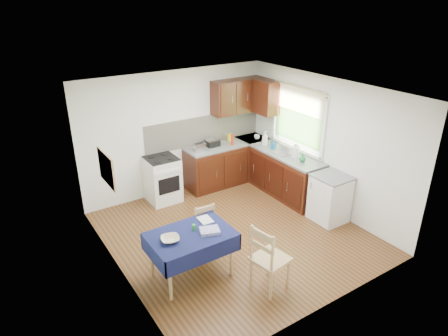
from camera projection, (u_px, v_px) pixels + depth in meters
floor at (235, 233)px, 6.94m from camera, size 4.20×4.20×0.00m
ceiling at (236, 91)px, 5.92m from camera, size 4.00×4.20×0.02m
wall_back at (176, 133)px, 8.04m from camera, size 4.00×0.02×2.50m
wall_front at (334, 227)px, 4.82m from camera, size 4.00×0.02×2.50m
wall_left at (115, 200)px, 5.43m from camera, size 0.02×4.20×2.50m
wall_right at (324, 144)px, 7.43m from camera, size 0.02×4.20×2.50m
base_cabinets at (254, 169)px, 8.40m from camera, size 1.90×2.30×0.86m
worktop_back at (228, 144)px, 8.48m from camera, size 1.90×0.60×0.04m
worktop_right at (287, 155)px, 7.93m from camera, size 0.60×1.70×0.04m
worktop_corner at (252, 139)px, 8.81m from camera, size 0.60×0.60×0.04m
splashback at (204, 130)px, 8.37m from camera, size 2.70×0.02×0.60m
upper_cabinets at (247, 96)px, 8.33m from camera, size 1.20×0.85×0.70m
stove at (162, 179)px, 7.88m from camera, size 0.60×0.61×0.92m
window at (298, 115)px, 7.79m from camera, size 0.04×1.48×1.26m
fridge at (330, 198)px, 7.19m from camera, size 0.58×0.60×0.89m
corkboard at (107, 169)px, 5.53m from camera, size 0.04×0.62×0.47m
dining_table at (191, 240)px, 5.68m from camera, size 1.19×0.80×0.72m
chair_far at (202, 224)px, 6.38m from camera, size 0.41×0.41×0.84m
chair_near at (268, 257)px, 5.43m from camera, size 0.53×0.53×1.03m
toaster at (199, 147)px, 8.04m from camera, size 0.23×0.14×0.18m
sandwich_press at (212, 143)px, 8.30m from camera, size 0.27×0.23×0.15m
sauce_bottle at (232, 140)px, 8.34m from camera, size 0.05×0.05×0.24m
yellow_packet at (230, 138)px, 8.59m from camera, size 0.13×0.10×0.15m
dish_rack at (284, 152)px, 7.97m from camera, size 0.39×0.30×0.19m
kettle at (296, 151)px, 7.74m from camera, size 0.16×0.16×0.27m
cup at (257, 137)px, 8.71m from camera, size 0.16×0.16×0.10m
soap_bottle_a at (265, 139)px, 8.25m from camera, size 0.18×0.18×0.33m
soap_bottle_b at (273, 144)px, 8.14m from camera, size 0.10×0.10×0.19m
soap_bottle_c at (303, 158)px, 7.53m from camera, size 0.14×0.14×0.16m
plate_bowl at (170, 239)px, 5.46m from camera, size 0.31×0.31×0.06m
book at (200, 221)px, 5.92m from camera, size 0.20×0.26×0.02m
spice_jar at (194, 227)px, 5.70m from camera, size 0.05×0.05×0.10m
tea_towel at (210, 231)px, 5.66m from camera, size 0.33×0.30×0.05m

